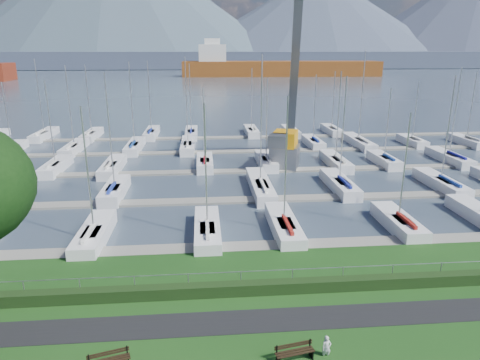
{
  "coord_description": "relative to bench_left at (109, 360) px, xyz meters",
  "views": [
    {
      "loc": [
        -2.94,
        -21.69,
        13.32
      ],
      "look_at": [
        0.0,
        12.0,
        3.0
      ],
      "focal_mm": 32.0,
      "sensor_mm": 36.0,
      "label": 1
    }
  ],
  "objects": [
    {
      "name": "hedge",
      "position": [
        7.28,
        5.41,
        -0.07
      ],
      "size": [
        80.0,
        0.7,
        0.7
      ],
      "primitive_type": "cube",
      "color": "black",
      "rests_on": "grass"
    },
    {
      "name": "fence",
      "position": [
        7.28,
        5.81,
        0.78
      ],
      "size": [
        80.0,
        0.04,
        0.04
      ],
      "primitive_type": "cylinder",
      "rotation": [
        0.0,
        1.57,
        0.0
      ],
      "color": "gray",
      "rests_on": "grass"
    },
    {
      "name": "bench_right",
      "position": [
        8.15,
        -0.19,
        0.0
      ],
      "size": [
        1.85,
        0.76,
        0.85
      ],
      "rotation": [
        0.0,
        0.0,
        0.19
      ],
      "color": "black",
      "rests_on": "grass"
    },
    {
      "name": "sailboat_fleet",
      "position": [
        4.99,
        34.91,
        5.01
      ],
      "size": [
        75.58,
        49.78,
        13.82
      ],
      "color": "#9F2215",
      "rests_on": "water"
    },
    {
      "name": "crane",
      "position": [
        14.39,
        34.14,
        4.91
      ],
      "size": [
        5.74,
        13.49,
        22.35
      ],
      "rotation": [
        0.0,
        0.0,
        -0.34
      ],
      "color": "slate",
      "rests_on": "water"
    },
    {
      "name": "mountains",
      "position": [
        14.63,
        410.43,
        46.26
      ],
      "size": [
        1190.0,
        360.0,
        115.0
      ],
      "color": "#3E4E5B",
      "rests_on": "water"
    },
    {
      "name": "docks",
      "position": [
        7.28,
        31.81,
        -0.64
      ],
      "size": [
        90.0,
        41.6,
        0.25
      ],
      "color": "slate",
      "rests_on": "water"
    },
    {
      "name": "path",
      "position": [
        7.28,
        2.81,
        -0.41
      ],
      "size": [
        160.0,
        2.0,
        0.04
      ],
      "primitive_type": "cube",
      "color": "black",
      "rests_on": "grass"
    },
    {
      "name": "person",
      "position": [
        9.65,
        -0.04,
        0.17
      ],
      "size": [
        0.45,
        0.31,
        1.17
      ],
      "primitive_type": "imported",
      "rotation": [
        0.0,
        0.0,
        0.08
      ],
      "color": "silver",
      "rests_on": "grass"
    },
    {
      "name": "foothill",
      "position": [
        7.28,
        335.81,
        5.58
      ],
      "size": [
        900.0,
        80.0,
        12.0
      ],
      "primitive_type": "cube",
      "color": "#434D63",
      "rests_on": "water"
    },
    {
      "name": "bench_left",
      "position": [
        0.0,
        0.0,
        0.0
      ],
      "size": [
        1.85,
        0.89,
        0.85
      ],
      "rotation": [
        0.0,
        0.0,
        0.27
      ],
      "color": "black",
      "rests_on": "grass"
    },
    {
      "name": "cargo_ship_mid",
      "position": [
        42.52,
        218.21,
        3.08
      ],
      "size": [
        105.33,
        20.71,
        21.5
      ],
      "rotation": [
        0.0,
        0.0,
        -0.03
      ],
      "color": "brown",
      "rests_on": "water"
    },
    {
      "name": "water",
      "position": [
        7.28,
        265.81,
        -0.82
      ],
      "size": [
        800.0,
        540.0,
        0.2
      ],
      "primitive_type": "cube",
      "color": "#3D4B5A"
    }
  ]
}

